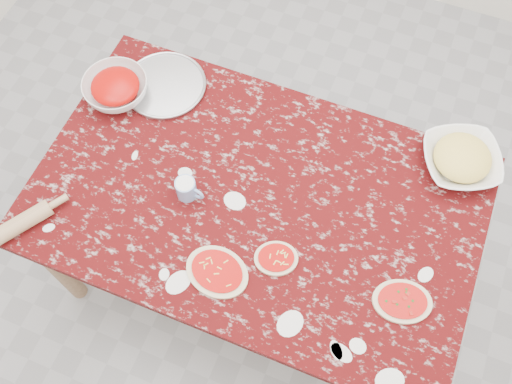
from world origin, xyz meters
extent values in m
plane|color=gray|center=(0.00, 0.00, 0.00)|extent=(4.00, 4.00, 0.00)
cube|color=#3C0708|center=(0.00, 0.00, 0.73)|extent=(1.60, 1.00, 0.04)
cube|color=#9C7B58|center=(0.00, 0.00, 0.67)|extent=(1.50, 0.90, 0.08)
cylinder|color=#9C7B58|center=(-0.72, -0.42, 0.35)|extent=(0.07, 0.07, 0.71)
cylinder|color=#9C7B58|center=(-0.72, 0.42, 0.35)|extent=(0.07, 0.07, 0.71)
cylinder|color=#9C7B58|center=(0.72, 0.42, 0.35)|extent=(0.07, 0.07, 0.71)
cylinder|color=#B2B2B7|center=(-0.52, 0.32, 0.76)|extent=(0.42, 0.42, 0.01)
imported|color=white|center=(-0.68, 0.22, 0.79)|extent=(0.29, 0.29, 0.08)
imported|color=white|center=(0.64, 0.41, 0.78)|extent=(0.37, 0.37, 0.07)
cylinder|color=#81A1D9|center=(-0.24, -0.08, 0.79)|extent=(0.07, 0.07, 0.09)
torus|color=#81A1D9|center=(-0.19, -0.08, 0.79)|extent=(0.06, 0.02, 0.06)
cylinder|color=silver|center=(-0.24, -0.08, 0.82)|extent=(0.06, 0.06, 0.01)
ellipsoid|color=beige|center=(-0.02, -0.31, 0.76)|extent=(0.24, 0.20, 0.01)
ellipsoid|color=red|center=(-0.02, -0.31, 0.76)|extent=(0.20, 0.17, 0.00)
ellipsoid|color=beige|center=(0.15, -0.19, 0.76)|extent=(0.19, 0.17, 0.01)
ellipsoid|color=red|center=(0.15, -0.19, 0.76)|extent=(0.15, 0.14, 0.00)
ellipsoid|color=beige|center=(0.59, -0.17, 0.76)|extent=(0.23, 0.20, 0.01)
ellipsoid|color=red|center=(0.59, -0.17, 0.76)|extent=(0.19, 0.17, 0.00)
cylinder|color=tan|center=(-0.73, -0.44, 0.78)|extent=(0.21, 0.28, 0.06)
camera|label=1|loc=(0.33, -0.82, 2.58)|focal=39.73mm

